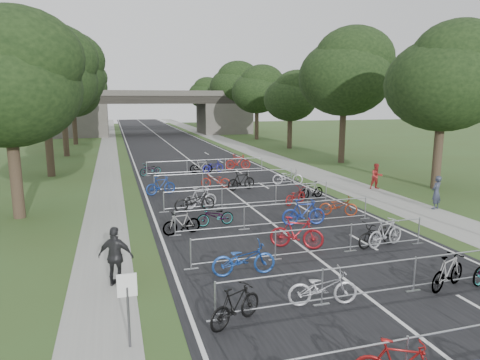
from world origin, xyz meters
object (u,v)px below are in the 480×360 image
Objects in this scene: overpass_bridge at (156,113)px; pedestrian_a at (436,193)px; pedestrian_b at (377,176)px; pedestrian_c at (116,257)px; park_sign at (128,297)px.

overpass_bridge is 54.28m from pedestrian_a.
pedestrian_b is (0.00, 5.34, -0.06)m from pedestrian_a.
pedestrian_c is at bearing -96.87° from overpass_bridge.
pedestrian_c is at bearing 93.71° from park_sign.
pedestrian_a is at bearing 28.19° from park_sign.
pedestrian_c is at bearing -140.00° from pedestrian_b.
pedestrian_c reaches higher than pedestrian_b.
overpass_bridge is 17.46× the size of pedestrian_a.
pedestrian_a is 16.98m from pedestrian_c.
pedestrian_b is at bearing -126.37° from pedestrian_c.
overpass_bridge reaches higher than park_sign.
pedestrian_a is (16.00, 8.57, -0.38)m from park_sign.
overpass_bridge reaches higher than pedestrian_b.
overpass_bridge is 16.99× the size of park_sign.
overpass_bridge is 49.03m from pedestrian_b.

